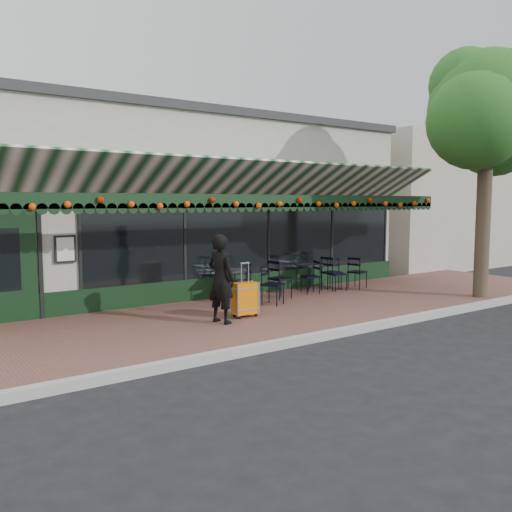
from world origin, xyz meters
TOP-DOWN VIEW (x-y plane):
  - ground at (0.00, 0.00)m, footprint 80.00×80.00m
  - sidewalk at (0.00, 2.00)m, footprint 18.00×4.00m
  - curb at (0.00, -0.08)m, footprint 18.00×0.16m
  - restaurant_building at (0.00, 7.84)m, footprint 12.00×9.60m
  - neighbor_building_right at (13.00, 8.00)m, footprint 12.00×8.00m
  - woman at (-1.52, 1.57)m, footprint 0.55×0.70m
  - suitcase at (-0.85, 1.75)m, footprint 0.49×0.29m
  - cafe_table_a at (2.38, 3.51)m, footprint 0.55×0.55m
  - cafe_table_b at (-0.08, 3.40)m, footprint 0.58×0.58m
  - chair_a_left at (2.06, 3.09)m, footprint 0.51×0.51m
  - chair_a_right at (2.87, 3.19)m, footprint 0.51×0.51m
  - chair_a_front at (2.91, 3.02)m, footprint 0.48×0.48m
  - chair_a_extra at (3.63, 3.00)m, footprint 0.51×0.51m
  - chair_b_left at (0.03, 3.20)m, footprint 0.61×0.61m
  - chair_b_right at (1.01, 2.98)m, footprint 0.49×0.49m
  - chair_b_front at (0.40, 2.47)m, footprint 0.60×0.60m
  - street_tree at (5.35, 0.43)m, footprint 3.18×2.75m

SIDE VIEW (x-z plane):
  - ground at x=0.00m, z-range 0.00..0.00m
  - sidewalk at x=0.00m, z-range 0.00..0.15m
  - curb at x=0.00m, z-range 0.00..0.15m
  - suitcase at x=-0.85m, z-range -0.03..1.06m
  - chair_a_left at x=2.06m, z-range 0.15..0.98m
  - chair_a_front at x=2.91m, z-range 0.15..0.99m
  - chair_a_extra at x=3.63m, z-range 0.15..1.00m
  - chair_b_front at x=0.40m, z-range 0.15..1.04m
  - chair_a_right at x=2.87m, z-range 0.15..1.05m
  - chair_b_left at x=0.03m, z-range 0.15..1.07m
  - chair_b_right at x=1.01m, z-range 0.15..1.08m
  - cafe_table_a at x=2.38m, z-range 0.42..1.09m
  - cafe_table_b at x=-0.08m, z-range 0.43..1.15m
  - woman at x=-1.52m, z-range 0.15..1.84m
  - restaurant_building at x=0.00m, z-range 0.02..4.52m
  - neighbor_building_right at x=13.00m, z-range 0.00..4.80m
  - street_tree at x=5.35m, z-range 1.51..7.35m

